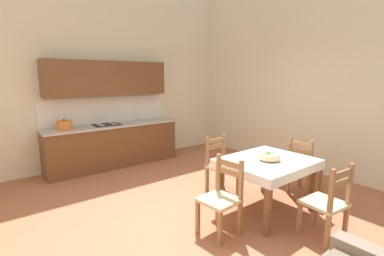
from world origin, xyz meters
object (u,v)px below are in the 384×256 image
Objects in this scene: dining_chair_window_side at (304,167)px; fruit_bowl at (269,156)px; dining_chair_tv_side at (221,198)px; dining_chair_kitchen_side at (221,166)px; dining_chair_camera_side at (327,203)px; dining_table at (267,168)px; kitchen_cabinetry at (112,126)px.

dining_chair_window_side is 3.10× the size of fruit_bowl.
dining_chair_tv_side and dining_chair_kitchen_side have the same top height.
dining_chair_window_side and dining_chair_kitchen_side have the same top height.
dining_chair_camera_side and dining_chair_kitchen_side have the same top height.
dining_chair_window_side is at bearing 1.87° from fruit_bowl.
fruit_bowl is (-0.01, -0.04, 0.19)m from dining_table.
dining_chair_window_side is 1.32m from dining_chair_camera_side.
dining_table is at bearing 1.62° from dining_chair_tv_side.
fruit_bowl is at bearing -178.13° from dining_chair_window_side.
dining_chair_tv_side is 1.22m from dining_chair_camera_side.
fruit_bowl is at bearing 88.99° from dining_chair_camera_side.
fruit_bowl is (0.03, -0.91, 0.37)m from dining_chair_kitchen_side.
dining_chair_camera_side is 1.76m from dining_chair_kitchen_side.
kitchen_cabinetry is at bearing 104.80° from fruit_bowl.
dining_chair_tv_side is at bearing 179.37° from fruit_bowl.
fruit_bowl is (-0.97, -0.03, 0.37)m from dining_chair_window_side.
kitchen_cabinetry is 2.98× the size of dining_chair_window_side.
dining_table is (0.90, -3.31, -0.23)m from kitchen_cabinetry.
dining_chair_window_side is at bearing -41.59° from dining_chair_kitchen_side.
dining_table is 0.97m from dining_chair_window_side.
kitchen_cabinetry is 9.22× the size of fruit_bowl.
dining_chair_window_side reaches higher than fruit_bowl.
dining_chair_camera_side is (-0.03, -0.88, -0.18)m from dining_table.
dining_chair_kitchen_side is at bearing 92.57° from dining_table.
dining_chair_window_side and dining_chair_camera_side have the same top height.
dining_table is at bearing -74.85° from kitchen_cabinetry.
dining_chair_window_side is 1.00× the size of dining_chair_camera_side.
dining_table is at bearing 179.79° from dining_chair_window_side.
dining_chair_tv_side reaches higher than fruit_bowl.
fruit_bowl is at bearing -75.20° from kitchen_cabinetry.
dining_chair_tv_side is at bearing -133.42° from dining_chair_kitchen_side.
dining_chair_window_side is (1.85, -3.32, -0.41)m from kitchen_cabinetry.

